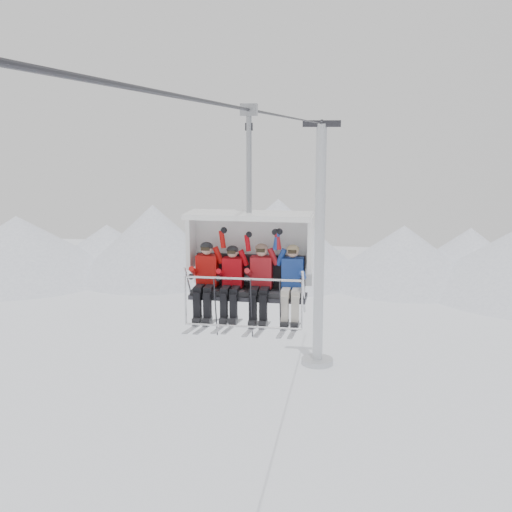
# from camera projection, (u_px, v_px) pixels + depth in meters

# --- Properties ---
(ridgeline) EXTENTS (72.00, 21.00, 7.00)m
(ridgeline) POSITION_uv_depth(u_px,v_px,m) (314.00, 250.00, 55.34)
(ridgeline) COLOR white
(ridgeline) RESTS_ON ground
(lift_tower_right) EXTENTS (2.00, 1.80, 13.48)m
(lift_tower_right) POSITION_uv_depth(u_px,v_px,m) (319.00, 264.00, 35.10)
(lift_tower_right) COLOR #B9BCC1
(lift_tower_right) RESTS_ON ground
(haul_cable) EXTENTS (0.06, 50.00, 0.06)m
(haul_cable) POSITION_uv_depth(u_px,v_px,m) (256.00, 111.00, 12.33)
(haul_cable) COLOR #2A2A2F
(haul_cable) RESTS_ON lift_tower_left
(chairlift_carrier) EXTENTS (2.34, 1.17, 3.98)m
(chairlift_carrier) POSITION_uv_depth(u_px,v_px,m) (250.00, 252.00, 12.17)
(chairlift_carrier) COLOR black
(chairlift_carrier) RESTS_ON haul_cable
(skier_far_left) EXTENTS (0.40, 1.69, 1.60)m
(skier_far_left) POSITION_uv_depth(u_px,v_px,m) (206.00, 278.00, 12.08)
(skier_far_left) COLOR red
(skier_far_left) RESTS_ON chairlift_carrier
(skier_center_left) EXTENTS (0.38, 1.69, 1.52)m
(skier_center_left) POSITION_uv_depth(u_px,v_px,m) (232.00, 280.00, 12.01)
(skier_center_left) COLOR red
(skier_center_left) RESTS_ON chairlift_carrier
(skier_center_right) EXTENTS (0.40, 1.69, 1.60)m
(skier_center_right) POSITION_uv_depth(u_px,v_px,m) (261.00, 280.00, 11.92)
(skier_center_right) COLOR red
(skier_center_right) RESTS_ON chairlift_carrier
(skier_far_right) EXTENTS (0.40, 1.69, 1.59)m
(skier_far_right) POSITION_uv_depth(u_px,v_px,m) (292.00, 281.00, 11.83)
(skier_far_right) COLOR #1F419C
(skier_far_right) RESTS_ON chairlift_carrier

